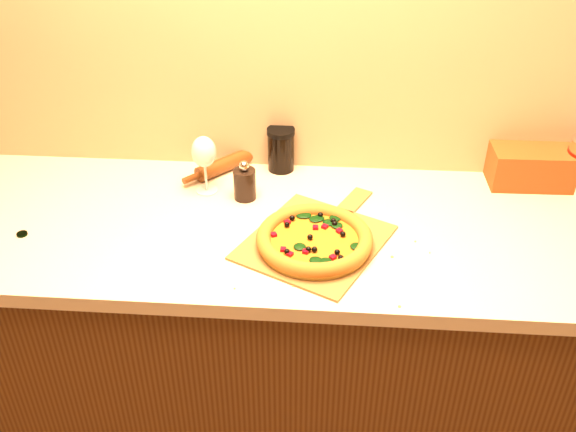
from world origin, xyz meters
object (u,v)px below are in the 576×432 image
object	(u,v)px
pepper_grinder	(245,183)
rolling_pin	(230,162)
pizza	(314,240)
wine_glass	(204,153)
pizza_peel	(317,239)
dark_jar	(281,149)

from	to	relation	value
pepper_grinder	rolling_pin	xyz separation A→B (m)	(-0.07, 0.16, -0.03)
pizza	wine_glass	world-z (taller)	wine_glass
pizza	rolling_pin	bearing A→B (deg)	125.27
pizza_peel	pizza	size ratio (longest dim) A/B	1.71
rolling_pin	dark_jar	world-z (taller)	dark_jar
pepper_grinder	pizza	bearing A→B (deg)	-47.57
pizza_peel	rolling_pin	world-z (taller)	rolling_pin
pizza_peel	wine_glass	size ratio (longest dim) A/B	2.89
pizza_peel	dark_jar	distance (m)	0.40
rolling_pin	wine_glass	xyz separation A→B (m)	(-0.05, -0.13, 0.10)
pepper_grinder	wine_glass	size ratio (longest dim) A/B	0.68
pepper_grinder	pizza_peel	bearing A→B (deg)	-42.26
pizza	wine_glass	bearing A→B (deg)	141.70
pepper_grinder	rolling_pin	world-z (taller)	pepper_grinder
wine_glass	dark_jar	world-z (taller)	wine_glass
pizza	pepper_grinder	xyz separation A→B (m)	(-0.21, 0.23, 0.02)
rolling_pin	dark_jar	xyz separation A→B (m)	(0.16, 0.01, 0.05)
pepper_grinder	wine_glass	bearing A→B (deg)	166.03
pizza	dark_jar	size ratio (longest dim) A/B	2.19
rolling_pin	dark_jar	size ratio (longest dim) A/B	1.92
pizza_peel	pepper_grinder	bearing A→B (deg)	164.57
pizza_peel	pepper_grinder	xyz separation A→B (m)	(-0.21, 0.20, 0.05)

